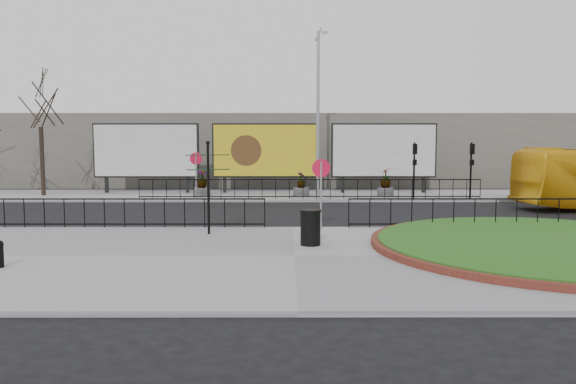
{
  "coord_description": "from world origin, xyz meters",
  "views": [
    {
      "loc": [
        -0.2,
        -20.12,
        3.3
      ],
      "look_at": [
        -0.17,
        0.69,
        1.32
      ],
      "focal_mm": 35.0,
      "sensor_mm": 36.0,
      "label": 1
    }
  ],
  "objects_px": {
    "fingerpost_sign": "(208,178)",
    "billboard_mid": "(265,151)",
    "planter_a": "(202,186)",
    "litter_bin": "(310,227)",
    "planter_c": "(386,185)",
    "lamp_post": "(318,111)",
    "planter_b": "(301,188)"
  },
  "relations": [
    {
      "from": "planter_a",
      "to": "planter_b",
      "type": "distance_m",
      "value": 5.52
    },
    {
      "from": "fingerpost_sign",
      "to": "planter_a",
      "type": "distance_m",
      "value": 12.69
    },
    {
      "from": "lamp_post",
      "to": "planter_c",
      "type": "height_order",
      "value": "lamp_post"
    },
    {
      "from": "fingerpost_sign",
      "to": "planter_a",
      "type": "bearing_deg",
      "value": 85.38
    },
    {
      "from": "billboard_mid",
      "to": "fingerpost_sign",
      "type": "bearing_deg",
      "value": -95.21
    },
    {
      "from": "planter_a",
      "to": "planter_c",
      "type": "height_order",
      "value": "planter_c"
    },
    {
      "from": "planter_c",
      "to": "planter_a",
      "type": "bearing_deg",
      "value": -179.52
    },
    {
      "from": "fingerpost_sign",
      "to": "planter_b",
      "type": "height_order",
      "value": "fingerpost_sign"
    },
    {
      "from": "fingerpost_sign",
      "to": "billboard_mid",
      "type": "bearing_deg",
      "value": 70.56
    },
    {
      "from": "planter_c",
      "to": "billboard_mid",
      "type": "bearing_deg",
      "value": 163.81
    },
    {
      "from": "billboard_mid",
      "to": "planter_b",
      "type": "bearing_deg",
      "value": -43.32
    },
    {
      "from": "fingerpost_sign",
      "to": "planter_c",
      "type": "relative_size",
      "value": 2.0
    },
    {
      "from": "litter_bin",
      "to": "fingerpost_sign",
      "type": "bearing_deg",
      "value": 149.32
    },
    {
      "from": "lamp_post",
      "to": "planter_c",
      "type": "xyz_separation_m",
      "value": [
        3.79,
        0.0,
        -4.07
      ]
    },
    {
      "from": "planter_a",
      "to": "fingerpost_sign",
      "type": "bearing_deg",
      "value": -80.39
    },
    {
      "from": "planter_b",
      "to": "planter_c",
      "type": "distance_m",
      "value": 4.7
    },
    {
      "from": "billboard_mid",
      "to": "planter_b",
      "type": "relative_size",
      "value": 4.62
    },
    {
      "from": "lamp_post",
      "to": "litter_bin",
      "type": "xyz_separation_m",
      "value": [
        -1.01,
        -14.5,
        -4.17
      ]
    },
    {
      "from": "fingerpost_sign",
      "to": "planter_c",
      "type": "xyz_separation_m",
      "value": [
        8.12,
        12.53,
        -1.24
      ]
    },
    {
      "from": "planter_a",
      "to": "planter_c",
      "type": "distance_m",
      "value": 10.22
    },
    {
      "from": "billboard_mid",
      "to": "planter_c",
      "type": "distance_m",
      "value": 7.31
    },
    {
      "from": "lamp_post",
      "to": "planter_a",
      "type": "bearing_deg",
      "value": -179.24
    },
    {
      "from": "billboard_mid",
      "to": "litter_bin",
      "type": "bearing_deg",
      "value": -83.08
    },
    {
      "from": "fingerpost_sign",
      "to": "planter_c",
      "type": "distance_m",
      "value": 14.98
    },
    {
      "from": "fingerpost_sign",
      "to": "planter_b",
      "type": "distance_m",
      "value": 13.06
    },
    {
      "from": "billboard_mid",
      "to": "planter_c",
      "type": "xyz_separation_m",
      "value": [
        6.79,
        -1.97,
        -1.84
      ]
    },
    {
      "from": "billboard_mid",
      "to": "litter_bin",
      "type": "distance_m",
      "value": 16.71
    },
    {
      "from": "planter_b",
      "to": "litter_bin",
      "type": "bearing_deg",
      "value": -90.36
    },
    {
      "from": "billboard_mid",
      "to": "planter_c",
      "type": "height_order",
      "value": "billboard_mid"
    },
    {
      "from": "fingerpost_sign",
      "to": "planter_a",
      "type": "relative_size",
      "value": 2.09
    },
    {
      "from": "billboard_mid",
      "to": "fingerpost_sign",
      "type": "relative_size",
      "value": 1.99
    },
    {
      "from": "litter_bin",
      "to": "planter_c",
      "type": "xyz_separation_m",
      "value": [
        4.79,
        14.5,
        0.1
      ]
    }
  ]
}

